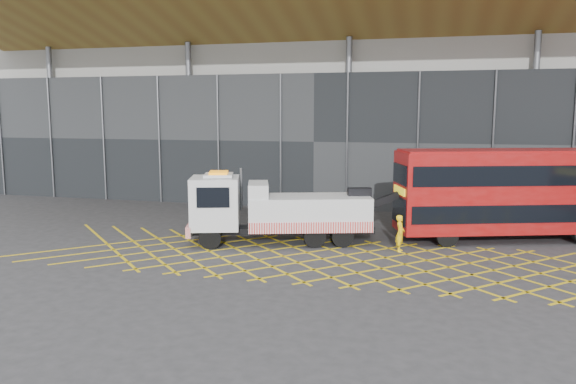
# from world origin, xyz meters

# --- Properties ---
(ground_plane) EXTENTS (120.00, 120.00, 0.00)m
(ground_plane) POSITION_xyz_m (0.00, 0.00, 0.00)
(ground_plane) COLOR #2B2B2E
(road_markings) EXTENTS (27.96, 7.16, 0.01)m
(road_markings) POSITION_xyz_m (5.60, 0.00, 0.01)
(road_markings) COLOR gold
(road_markings) RESTS_ON ground_plane
(construction_building) EXTENTS (55.00, 23.97, 18.00)m
(construction_building) POSITION_xyz_m (1.92, 18.40, 8.98)
(construction_building) COLOR gray
(construction_building) RESTS_ON ground_plane
(recovery_truck) EXTENTS (9.26, 4.50, 3.26)m
(recovery_truck) POSITION_xyz_m (2.19, 2.09, 1.50)
(recovery_truck) COLOR black
(recovery_truck) RESTS_ON ground_plane
(bus_towed) EXTENTS (10.28, 5.48, 4.11)m
(bus_towed) POSITION_xyz_m (12.28, 5.31, 2.28)
(bus_towed) COLOR maroon
(bus_towed) RESTS_ON ground_plane
(worker) EXTENTS (0.38, 0.57, 1.54)m
(worker) POSITION_xyz_m (7.68, 2.00, 0.77)
(worker) COLOR yellow
(worker) RESTS_ON ground_plane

